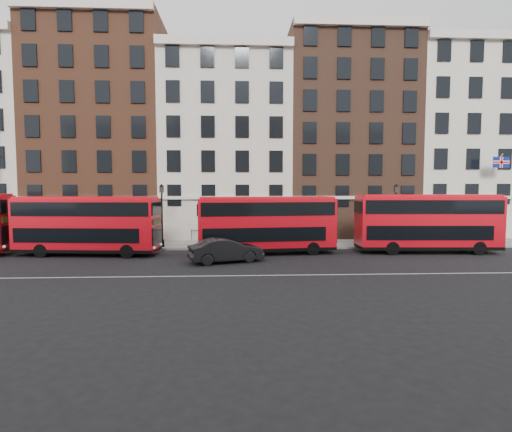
{
  "coord_description": "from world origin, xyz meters",
  "views": [
    {
      "loc": [
        1.05,
        -24.96,
        5.1
      ],
      "look_at": [
        2.51,
        5.0,
        3.0
      ],
      "focal_mm": 28.0,
      "sensor_mm": 36.0,
      "label": 1
    }
  ],
  "objects_px": {
    "bus_c": "(266,223)",
    "bus_d": "(427,222)",
    "car_front": "(226,250)",
    "bus_b": "(87,224)"
  },
  "relations": [
    {
      "from": "bus_b",
      "to": "car_front",
      "type": "bearing_deg",
      "value": -12.29
    },
    {
      "from": "bus_d",
      "to": "bus_c",
      "type": "bearing_deg",
      "value": -177.27
    },
    {
      "from": "bus_c",
      "to": "bus_b",
      "type": "bearing_deg",
      "value": 173.93
    },
    {
      "from": "bus_b",
      "to": "bus_c",
      "type": "bearing_deg",
      "value": 5.42
    },
    {
      "from": "bus_b",
      "to": "bus_c",
      "type": "xyz_separation_m",
      "value": [
        13.58,
        -0.01,
        -0.02
      ]
    },
    {
      "from": "car_front",
      "to": "bus_b",
      "type": "bearing_deg",
      "value": 53.34
    },
    {
      "from": "bus_c",
      "to": "car_front",
      "type": "xyz_separation_m",
      "value": [
        -3.01,
        -3.37,
        -1.55
      ]
    },
    {
      "from": "bus_c",
      "to": "bus_d",
      "type": "height_order",
      "value": "bus_d"
    },
    {
      "from": "bus_b",
      "to": "bus_c",
      "type": "distance_m",
      "value": 13.58
    },
    {
      "from": "bus_c",
      "to": "car_front",
      "type": "relative_size",
      "value": 2.13
    }
  ]
}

